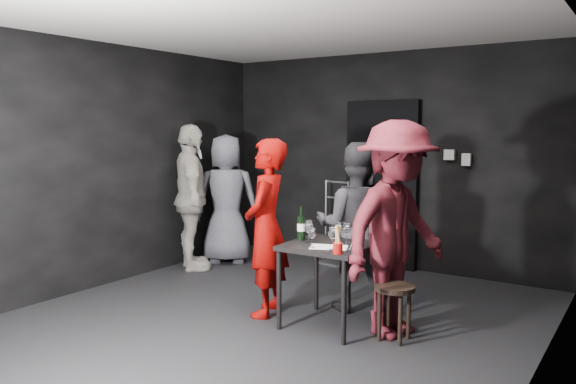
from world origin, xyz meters
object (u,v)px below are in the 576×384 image
Objects in this scene: stool at (394,297)px; man_maroon at (397,205)px; woman_black at (356,219)px; bystander_cream at (191,182)px; wine_bottle at (301,227)px; bystander_grey at (227,191)px; breadstick_cup at (338,240)px; hand_truck at (335,248)px; server_red at (266,218)px; tasting_table at (329,254)px.

stool is 0.21× the size of man_maroon.
woman_black reaches higher than stool.
bystander_cream reaches higher than wine_bottle.
breadstick_cup is (2.55, -1.66, -0.08)m from bystander_grey.
hand_truck reaches higher than stool.
man_maroon is (1.65, -1.95, 0.92)m from hand_truck.
man_maroon reaches higher than bystander_grey.
man_maroon is (1.23, 0.18, 0.19)m from server_red.
bystander_cream is at bearing 158.82° from wine_bottle.
bystander_cream reaches higher than bystander_grey.
bystander_cream is at bearing 161.20° from tasting_table.
hand_truck reaches higher than breadstick_cup.
wine_bottle is (-0.92, -0.00, 0.50)m from stool.
tasting_table is at bearing 118.78° from man_maroon.
bystander_grey reaches higher than wine_bottle.
man_maroon reaches higher than wine_bottle.
woman_black is at bearing 64.34° from wine_bottle.
bystander_grey is at bearing -39.70° from woman_black.
tasting_table is at bearing 129.33° from breadstick_cup.
server_red is 0.95m from breadstick_cup.
stool is at bearing -44.08° from hand_truck.
woman_black is at bearing -48.71° from hand_truck.
bystander_cream is at bearing -130.11° from hand_truck.
bystander_grey is at bearing 146.89° from breadstick_cup.
woman_black is 0.91m from breadstick_cup.
woman_black is 0.94× the size of bystander_grey.
hand_truck is 0.49× the size of bystander_cream.
man_maroon reaches higher than bystander_cream.
hand_truck is 2.31× the size of stool.
breadstick_cup reaches higher than stool.
wine_bottle is at bearing -62.67° from hand_truck.
man_maroon is 3.08m from bystander_cream.
tasting_table is 0.45m from breadstick_cup.
stool is (0.62, -0.00, -0.28)m from tasting_table.
bystander_cream is (-3.00, 0.69, -0.02)m from man_maroon.
hand_truck is 2.29m from server_red.
bystander_cream is at bearing 164.85° from stool.
server_red is 0.85× the size of bystander_cream.
bystander_cream reaches higher than tasting_table.
bystander_cream reaches higher than stool.
wine_bottle is (0.36, 0.04, -0.06)m from server_red.
wine_bottle is (-0.27, -0.56, -0.02)m from woman_black.
man_maroon reaches higher than server_red.
wine_bottle is (0.78, -2.09, 0.66)m from hand_truck.
bystander_cream is at bearing 157.03° from breadstick_cup.
breadstick_cup is at bearing -162.41° from bystander_cream.
server_red is 1.98m from bystander_cream.
stool is at bearing 122.44° from bystander_grey.
hand_truck is at bearing 119.01° from breadstick_cup.
woman_black reaches higher than breadstick_cup.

